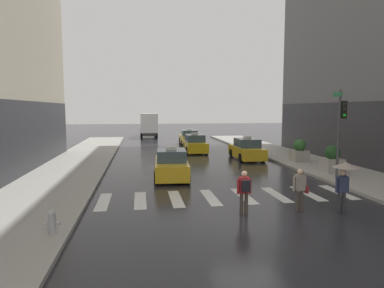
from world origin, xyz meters
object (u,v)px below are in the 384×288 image
(pedestrian_with_handbag, at_px, (300,187))
(planter_mid_block, at_px, (299,151))
(pedestrian_with_umbrella, at_px, (345,173))
(pedestrian_with_backpack, at_px, (244,189))
(taxi_second, at_px, (247,150))
(fire_hydrant, at_px, (52,222))
(box_truck, at_px, (149,124))
(planter_near_corner, at_px, (332,160))
(taxi_lead, at_px, (171,165))
(taxi_third, at_px, (195,144))
(traffic_light_pole, at_px, (341,121))
(taxi_fourth, at_px, (189,138))

(pedestrian_with_handbag, bearing_deg, planter_mid_block, 63.59)
(pedestrian_with_umbrella, bearing_deg, pedestrian_with_backpack, 174.59)
(pedestrian_with_umbrella, relative_size, pedestrian_with_handbag, 1.18)
(taxi_second, relative_size, fire_hydrant, 6.32)
(pedestrian_with_backpack, bearing_deg, box_truck, 94.19)
(pedestrian_with_handbag, height_order, planter_near_corner, planter_near_corner)
(taxi_lead, height_order, taxi_third, same)
(taxi_second, xyz_separation_m, box_truck, (-7.05, 21.56, 1.13))
(taxi_lead, relative_size, fire_hydrant, 6.43)
(pedestrian_with_umbrella, relative_size, planter_near_corner, 1.21)
(box_truck, height_order, pedestrian_with_handbag, box_truck)
(traffic_light_pole, distance_m, taxi_second, 9.16)
(planter_near_corner, bearing_deg, fire_hydrant, -150.32)
(taxi_third, height_order, pedestrian_with_backpack, taxi_third)
(taxi_fourth, distance_m, pedestrian_with_umbrella, 25.20)
(box_truck, bearing_deg, pedestrian_with_umbrella, -79.86)
(taxi_fourth, height_order, pedestrian_with_umbrella, pedestrian_with_umbrella)
(pedestrian_with_umbrella, height_order, pedestrian_with_handbag, pedestrian_with_umbrella)
(planter_mid_block, bearing_deg, pedestrian_with_handbag, -116.41)
(pedestrian_with_umbrella, relative_size, pedestrian_with_backpack, 1.18)
(traffic_light_pole, bearing_deg, pedestrian_with_handbag, -133.99)
(box_truck, height_order, pedestrian_with_umbrella, box_truck)
(taxi_second, distance_m, taxi_third, 5.88)
(box_truck, distance_m, pedestrian_with_handbag, 35.22)
(fire_hydrant, bearing_deg, box_truck, 83.89)
(taxi_lead, height_order, planter_near_corner, taxi_lead)
(traffic_light_pole, relative_size, box_truck, 0.64)
(traffic_light_pole, xyz_separation_m, pedestrian_with_umbrella, (-3.20, -5.37, -1.74))
(taxi_third, distance_m, pedestrian_with_backpack, 18.33)
(taxi_lead, bearing_deg, planter_mid_block, 20.90)
(pedestrian_with_backpack, relative_size, pedestrian_with_handbag, 1.00)
(pedestrian_with_backpack, xyz_separation_m, planter_mid_block, (7.61, 10.92, -0.10))
(taxi_second, xyz_separation_m, planter_near_corner, (3.17, -6.67, 0.15))
(taxi_fourth, bearing_deg, fire_hydrant, -107.14)
(pedestrian_with_backpack, height_order, pedestrian_with_handbag, same)
(taxi_third, relative_size, pedestrian_with_umbrella, 2.35)
(taxi_third, distance_m, pedestrian_with_umbrella, 18.85)
(taxi_lead, xyz_separation_m, planter_mid_block, (9.63, 3.68, 0.15))
(taxi_third, height_order, planter_mid_block, taxi_third)
(taxi_third, xyz_separation_m, planter_mid_block, (6.47, -7.37, 0.15))
(taxi_lead, xyz_separation_m, pedestrian_with_handbag, (4.27, -7.11, 0.21))
(taxi_lead, bearing_deg, fire_hydrant, -117.52)
(pedestrian_with_umbrella, xyz_separation_m, planter_mid_block, (3.85, 11.28, -0.64))
(taxi_fourth, height_order, box_truck, box_truck)
(traffic_light_pole, xyz_separation_m, planter_mid_block, (0.65, 5.91, -2.38))
(taxi_second, bearing_deg, taxi_fourth, 104.51)
(taxi_second, bearing_deg, fire_hydrant, -126.62)
(fire_hydrant, bearing_deg, pedestrian_with_handbag, 9.04)
(taxi_fourth, bearing_deg, pedestrian_with_umbrella, -85.01)
(traffic_light_pole, bearing_deg, fire_hydrant, -154.97)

